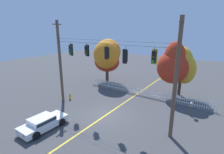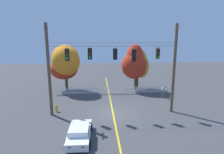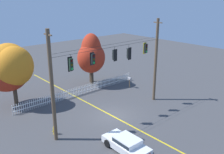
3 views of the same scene
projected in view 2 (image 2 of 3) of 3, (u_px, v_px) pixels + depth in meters
name	position (u px, v px, depth m)	size (l,w,h in m)	color
ground	(113.00, 113.00, 19.69)	(80.00, 80.00, 0.00)	#424244
lane_centerline_stripe	(113.00, 113.00, 19.69)	(0.16, 36.00, 0.01)	gold
signal_support_span	(113.00, 70.00, 18.72)	(12.97, 1.10, 9.22)	brown
traffic_signal_eastbound_side	(67.00, 55.00, 18.09)	(0.43, 0.38, 1.44)	black
traffic_signal_northbound_secondary	(90.00, 54.00, 18.23)	(0.43, 0.38, 1.32)	black
traffic_signal_westbound_side	(115.00, 54.00, 18.40)	(0.43, 0.38, 1.33)	black
traffic_signal_southbound_primary	(134.00, 55.00, 18.57)	(0.43, 0.38, 1.52)	black
traffic_signal_northbound_primary	(158.00, 53.00, 18.73)	(0.43, 0.38, 1.34)	black
white_picket_fence	(115.00, 90.00, 26.27)	(16.54, 0.06, 1.09)	white
autumn_maple_near_fence	(65.00, 61.00, 27.02)	(4.19, 4.36, 6.83)	#473828
autumn_maple_mid	(64.00, 68.00, 27.29)	(4.04, 4.01, 5.66)	brown
autumn_oak_far_east	(134.00, 63.00, 27.47)	(3.75, 3.29, 6.93)	#473828
autumn_maple_far_west	(139.00, 64.00, 28.42)	(3.30, 2.67, 6.32)	#473828
parked_car	(79.00, 132.00, 14.46)	(1.90, 4.07, 1.15)	white
fire_hydrant	(56.00, 108.00, 19.96)	(0.38, 0.22, 0.79)	gold
roadside_mailbox	(163.00, 90.00, 24.39)	(0.25, 0.44, 1.41)	brown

